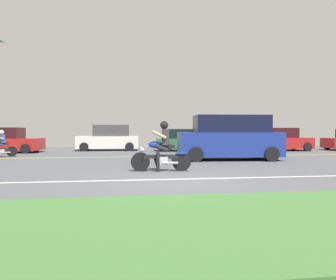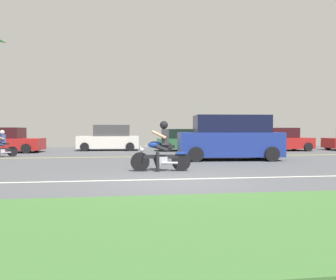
# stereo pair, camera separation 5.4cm
# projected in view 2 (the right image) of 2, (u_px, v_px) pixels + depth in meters

# --- Properties ---
(ground) EXTENTS (56.00, 30.00, 0.04)m
(ground) POSITION_uv_depth(u_px,v_px,m) (163.00, 168.00, 11.74)
(ground) COLOR #4C4F54
(grass_median) EXTENTS (56.00, 3.80, 0.06)m
(grass_median) POSITION_uv_depth(u_px,v_px,m) (222.00, 222.00, 4.71)
(grass_median) COLOR #3D6B33
(grass_median) RESTS_ON ground
(lane_line_near) EXTENTS (50.40, 0.12, 0.01)m
(lane_line_near) POSITION_uv_depth(u_px,v_px,m) (175.00, 179.00, 8.97)
(lane_line_near) COLOR silver
(lane_line_near) RESTS_ON ground
(lane_line_far) EXTENTS (50.40, 0.12, 0.01)m
(lane_line_far) POSITION_uv_depth(u_px,v_px,m) (152.00, 157.00, 16.57)
(lane_line_far) COLOR yellow
(lane_line_far) RESTS_ON ground
(motorcyclist) EXTENTS (1.98, 0.65, 1.66)m
(motorcyclist) POSITION_uv_depth(u_px,v_px,m) (161.00, 150.00, 10.72)
(motorcyclist) COLOR black
(motorcyclist) RESTS_ON ground
(suv_nearby) EXTENTS (4.85, 2.40, 2.02)m
(suv_nearby) POSITION_uv_depth(u_px,v_px,m) (230.00, 138.00, 14.85)
(suv_nearby) COLOR navy
(suv_nearby) RESTS_ON ground
(parked_car_0) EXTENTS (4.42, 2.23, 1.50)m
(parked_car_0) POSITION_uv_depth(u_px,v_px,m) (4.00, 141.00, 19.62)
(parked_car_0) COLOR #AD1E1E
(parked_car_0) RESTS_ON ground
(parked_car_1) EXTENTS (4.05, 1.91, 1.69)m
(parked_car_1) POSITION_uv_depth(u_px,v_px,m) (110.00, 139.00, 21.70)
(parked_car_1) COLOR white
(parked_car_1) RESTS_ON ground
(parked_car_2) EXTENTS (4.40, 2.11, 1.42)m
(parked_car_2) POSITION_uv_depth(u_px,v_px,m) (189.00, 141.00, 21.29)
(parked_car_2) COLOR #2D663D
(parked_car_2) RESTS_ON ground
(parked_car_3) EXTENTS (3.73, 1.94, 1.50)m
(parked_car_3) POSITION_uv_depth(u_px,v_px,m) (281.00, 140.00, 21.37)
(parked_car_3) COLOR #AD1E1E
(parked_car_3) RESTS_ON ground
(motorcyclist_distant) EXTENTS (1.41, 0.93, 1.35)m
(motorcyclist_distant) POSITION_uv_depth(u_px,v_px,m) (1.00, 146.00, 16.30)
(motorcyclist_distant) COLOR black
(motorcyclist_distant) RESTS_ON ground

